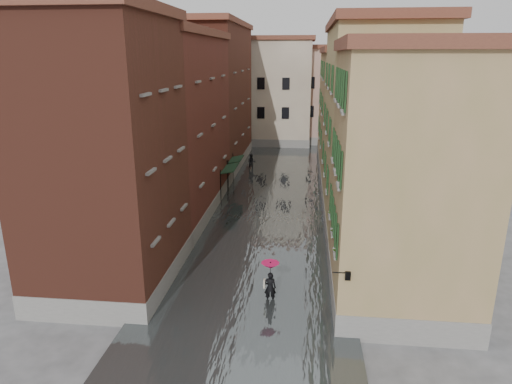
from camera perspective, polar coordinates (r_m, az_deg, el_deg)
The scene contains 16 objects.
ground at distance 25.33m, azimuth -0.13°, elevation -9.76°, with size 120.00×120.00×0.00m, color #4F4F51.
floodwater at distance 37.33m, azimuth 2.08°, elevation -0.71°, with size 10.00×60.00×0.20m, color #4A5052.
building_left_near at distance 23.13m, azimuth -18.27°, elevation 3.90°, with size 6.00×8.00×13.00m, color brown.
building_left_mid at distance 33.31m, azimuth -10.54°, elevation 7.76°, with size 6.00×14.00×12.50m, color maroon.
building_left_far at distance 47.68m, azimuth -5.41°, elevation 11.52°, with size 6.00×16.00×14.00m, color brown.
building_right_near at distance 21.73m, azimuth 17.92°, elevation 1.10°, with size 6.00×8.00×11.50m, color olive.
building_right_mid at distance 32.20m, azimuth 14.30°, elevation 7.67°, with size 6.00×14.00×13.00m, color tan.
building_right_far at distance 47.06m, azimuth 11.83°, elevation 9.65°, with size 6.00×16.00×11.50m, color olive.
building_end_cream at distance 60.96m, azimuth 1.05°, elevation 12.26°, with size 12.00×9.00×13.00m, color beige.
building_end_pink at distance 62.84m, azimuth 9.60°, elevation 11.71°, with size 10.00×9.00×12.00m, color tan.
awning_near at distance 36.85m, azimuth -3.33°, elevation 2.87°, with size 1.09×3.14×2.80m.
awning_far at distance 40.03m, azimuth -2.56°, elevation 3.99°, with size 1.09×2.70×2.80m.
wall_lantern at distance 18.58m, azimuth 11.33°, elevation -10.15°, with size 0.71×0.22×0.35m.
window_planters at distance 22.03m, azimuth 10.02°, elevation -4.25°, with size 0.59×5.66×0.84m.
pedestrian_main at distance 21.80m, azimuth 1.77°, elevation -10.83°, with size 0.87×0.87×2.06m.
pedestrian_far at distance 46.12m, azimuth -0.55°, elevation 3.70°, with size 0.85×0.66×1.75m, color black.
Camera 1 is at (2.52, -22.52, 11.33)m, focal length 32.00 mm.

